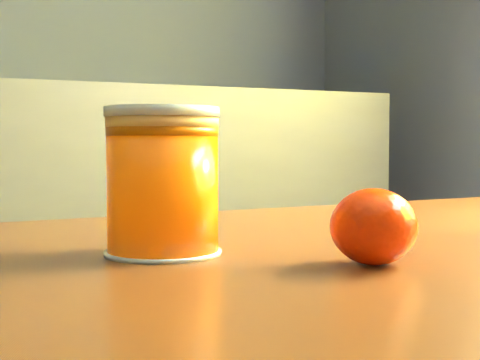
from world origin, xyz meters
name	(u,v)px	position (x,y,z in m)	size (l,w,h in m)	color
table	(418,342)	(0.85, 0.16, 0.59)	(0.95, 0.69, 0.68)	brown
juice_glass	(163,182)	(0.63, 0.19, 0.74)	(0.09, 0.09, 0.11)	#FF5C05
orange_front	(374,227)	(0.74, 0.08, 0.71)	(0.06, 0.06, 0.05)	#FF3105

